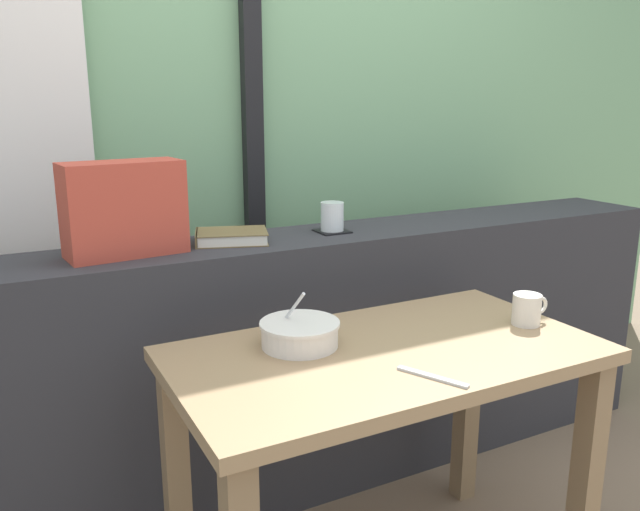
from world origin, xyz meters
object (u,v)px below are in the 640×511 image
(ceramic_mug, at_px, (527,309))
(fork_utensil, at_px, (432,377))
(closed_book, at_px, (231,237))
(breakfast_table, at_px, (385,396))
(soup_bowl, at_px, (300,334))
(throw_pillow, at_px, (124,209))
(coaster_square, at_px, (332,231))
(juice_glass, at_px, (332,218))

(ceramic_mug, bearing_deg, fork_utensil, -159.98)
(closed_book, xyz_separation_m, ceramic_mug, (0.62, -0.61, -0.15))
(closed_book, height_order, ceramic_mug, closed_book)
(breakfast_table, bearing_deg, soup_bowl, 148.32)
(throw_pillow, distance_m, soup_bowl, 0.61)
(coaster_square, xyz_separation_m, ceramic_mug, (0.27, -0.60, -0.13))
(throw_pillow, xyz_separation_m, soup_bowl, (0.32, -0.45, -0.27))
(juice_glass, xyz_separation_m, closed_book, (-0.35, 0.01, -0.03))
(soup_bowl, relative_size, fork_utensil, 1.17)
(soup_bowl, relative_size, ceramic_mug, 1.76)
(breakfast_table, relative_size, coaster_square, 10.55)
(throw_pillow, relative_size, soup_bowl, 1.61)
(fork_utensil, relative_size, ceramic_mug, 1.50)
(breakfast_table, relative_size, juice_glass, 11.29)
(breakfast_table, height_order, fork_utensil, fork_utensil)
(soup_bowl, bearing_deg, breakfast_table, -31.68)
(soup_bowl, distance_m, ceramic_mug, 0.63)
(juice_glass, bearing_deg, coaster_square, 0.00)
(coaster_square, bearing_deg, throw_pillow, -179.43)
(soup_bowl, distance_m, fork_utensil, 0.35)
(juice_glass, distance_m, fork_utensil, 0.81)
(coaster_square, bearing_deg, closed_book, 178.61)
(breakfast_table, distance_m, closed_book, 0.69)
(ceramic_mug, bearing_deg, juice_glass, 114.29)
(coaster_square, bearing_deg, soup_bowl, -126.60)
(breakfast_table, relative_size, fork_utensil, 6.21)
(breakfast_table, distance_m, throw_pillow, 0.87)
(fork_utensil, distance_m, ceramic_mug, 0.47)
(breakfast_table, relative_size, ceramic_mug, 9.34)
(ceramic_mug, bearing_deg, throw_pillow, 147.31)
(throw_pillow, xyz_separation_m, fork_utensil, (0.49, -0.76, -0.30))
(breakfast_table, xyz_separation_m, juice_glass, (0.16, 0.57, 0.34))
(closed_book, xyz_separation_m, throw_pillow, (-0.31, -0.01, 0.11))
(soup_bowl, xyz_separation_m, ceramic_mug, (0.61, -0.14, 0.01))
(coaster_square, xyz_separation_m, throw_pillow, (-0.66, -0.01, 0.13))
(coaster_square, xyz_separation_m, closed_book, (-0.35, 0.01, 0.02))
(closed_book, bearing_deg, fork_utensil, -76.80)
(breakfast_table, distance_m, coaster_square, 0.66)
(juice_glass, distance_m, soup_bowl, 0.60)
(coaster_square, distance_m, fork_utensil, 0.80)
(juice_glass, height_order, throw_pillow, throw_pillow)
(closed_book, bearing_deg, soup_bowl, -89.42)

